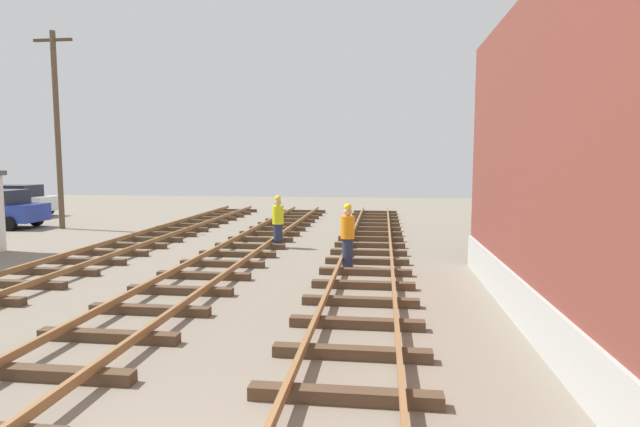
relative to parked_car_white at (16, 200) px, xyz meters
name	(u,v)px	position (x,y,z in m)	size (l,w,h in m)	color
parked_car_white	(16,200)	(0.00, 0.00, 0.00)	(4.20, 2.04, 1.76)	silver
utility_pole_far	(57,127)	(5.77, -4.52, 3.69)	(1.80, 0.24, 8.79)	brown
track_worker_foreground	(348,236)	(19.32, -11.45, 0.03)	(0.40, 0.40, 1.87)	#262D4C
track_worker_distant	(278,222)	(16.62, -8.37, 0.03)	(0.40, 0.40, 1.87)	#262D4C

